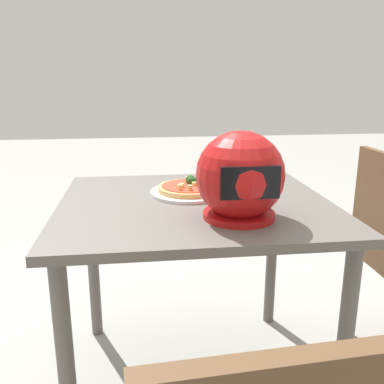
% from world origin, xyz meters
% --- Properties ---
extents(ground_plane, '(14.00, 14.00, 0.00)m').
position_xyz_m(ground_plane, '(0.00, 0.00, 0.00)').
color(ground_plane, '#9E9E99').
extents(dining_table, '(0.96, 0.86, 0.75)m').
position_xyz_m(dining_table, '(0.00, 0.00, 0.65)').
color(dining_table, '#5B5651').
rests_on(dining_table, ground).
extents(pizza_plate, '(0.29, 0.29, 0.01)m').
position_xyz_m(pizza_plate, '(0.01, -0.10, 0.76)').
color(pizza_plate, white).
rests_on(pizza_plate, dining_table).
extents(pizza, '(0.24, 0.24, 0.05)m').
position_xyz_m(pizza, '(0.01, -0.10, 0.78)').
color(pizza, tan).
rests_on(pizza, pizza_plate).
extents(motorcycle_helmet, '(0.28, 0.28, 0.28)m').
position_xyz_m(motorcycle_helmet, '(-0.11, 0.20, 0.88)').
color(motorcycle_helmet, '#B21414').
rests_on(motorcycle_helmet, dining_table).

